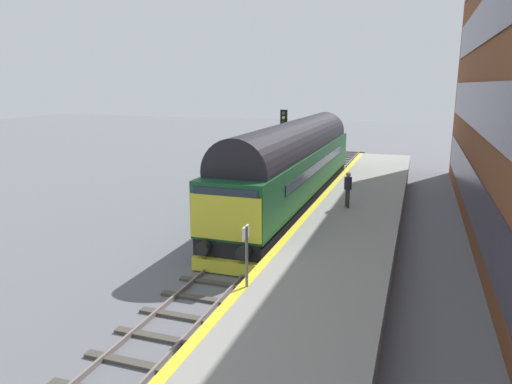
{
  "coord_description": "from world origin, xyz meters",
  "views": [
    {
      "loc": [
        6.1,
        -17.11,
        6.51
      ],
      "look_at": [
        0.2,
        0.01,
        2.38
      ],
      "focal_mm": 33.19,
      "sensor_mm": 36.0,
      "label": 1
    }
  ],
  "objects": [
    {
      "name": "waiting_passenger",
      "position": [
        3.21,
        4.1,
        1.99
      ],
      "size": [
        0.46,
        0.46,
        1.64
      ],
      "rotation": [
        0.0,
        0.0,
        2.05
      ],
      "color": "#373433",
      "rests_on": "station_platform"
    },
    {
      "name": "diesel_locomotive",
      "position": [
        0.0,
        6.61,
        2.48
      ],
      "size": [
        2.74,
        18.98,
        4.68
      ],
      "color": "black",
      "rests_on": "ground"
    },
    {
      "name": "platform_number_sign",
      "position": [
        1.85,
        -5.6,
        2.18
      ],
      "size": [
        0.1,
        0.44,
        1.75
      ],
      "color": "slate",
      "rests_on": "station_platform"
    },
    {
      "name": "ground_plane",
      "position": [
        0.0,
        0.0,
        0.0
      ],
      "size": [
        140.0,
        140.0,
        0.0
      ],
      "primitive_type": "plane",
      "color": "slate",
      "rests_on": "ground"
    },
    {
      "name": "station_platform",
      "position": [
        3.6,
        0.0,
        0.5
      ],
      "size": [
        4.0,
        44.0,
        1.01
      ],
      "color": "gray",
      "rests_on": "ground"
    },
    {
      "name": "signal_post_mid",
      "position": [
        -1.94,
        11.59,
        3.17
      ],
      "size": [
        0.44,
        0.22,
        4.98
      ],
      "color": "gray",
      "rests_on": "ground"
    },
    {
      "name": "track_main",
      "position": [
        0.0,
        0.0,
        0.05
      ],
      "size": [
        2.5,
        60.0,
        0.15
      ],
      "color": "slate",
      "rests_on": "ground"
    }
  ]
}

